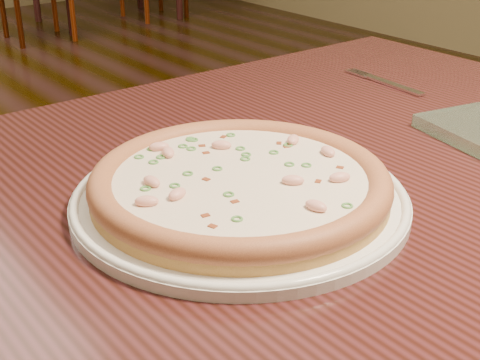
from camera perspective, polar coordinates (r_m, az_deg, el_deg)
hero_table at (r=0.89m, az=4.13°, el=-4.40°), size 1.20×0.80×0.75m
plate at (r=0.73m, az=0.00°, el=-1.51°), size 0.37×0.37×0.02m
pizza at (r=0.72m, az=-0.01°, el=-0.20°), size 0.33×0.33×0.03m
fork at (r=1.18m, az=12.39°, el=8.14°), size 0.03×0.18×0.00m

